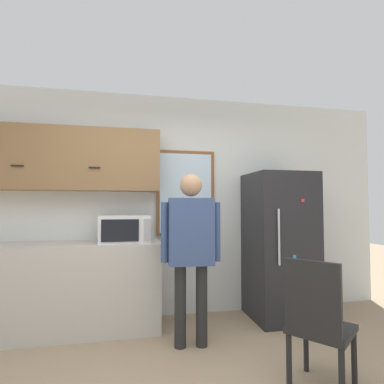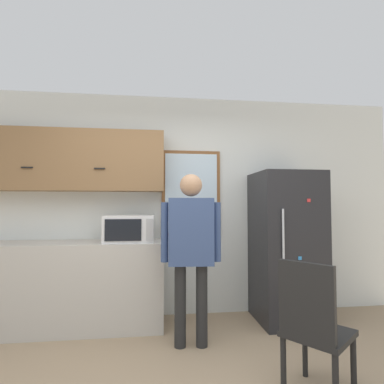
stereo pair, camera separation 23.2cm
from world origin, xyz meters
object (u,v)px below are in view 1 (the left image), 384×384
(microwave, at_px, (125,229))
(refrigerator, at_px, (279,245))
(person, at_px, (191,241))
(chair, at_px, (317,320))

(microwave, bearing_deg, refrigerator, -0.72)
(microwave, xyz_separation_m, person, (0.63, -0.52, -0.08))
(microwave, bearing_deg, chair, -45.91)
(person, bearing_deg, chair, -46.08)
(refrigerator, bearing_deg, chair, -107.77)
(chair, bearing_deg, refrigerator, -56.27)
(microwave, xyz_separation_m, chair, (1.37, -1.41, -0.56))
(microwave, distance_m, chair, 2.04)
(person, relative_size, refrigerator, 0.95)
(microwave, relative_size, refrigerator, 0.31)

